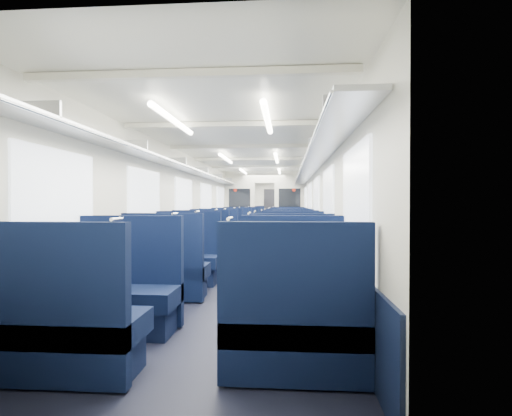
% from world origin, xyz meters
% --- Properties ---
extents(floor, '(2.80, 18.00, 0.01)m').
position_xyz_m(floor, '(0.00, 0.00, 0.00)').
color(floor, black).
rests_on(floor, ground).
extents(ceiling, '(2.80, 18.00, 0.01)m').
position_xyz_m(ceiling, '(0.00, 0.00, 2.35)').
color(ceiling, white).
rests_on(ceiling, wall_left).
extents(wall_left, '(0.02, 18.00, 2.35)m').
position_xyz_m(wall_left, '(-1.40, 0.00, 1.18)').
color(wall_left, beige).
rests_on(wall_left, floor).
extents(dado_left, '(0.03, 17.90, 0.70)m').
position_xyz_m(dado_left, '(-1.39, 0.00, 0.35)').
color(dado_left, black).
rests_on(dado_left, floor).
extents(wall_right, '(0.02, 18.00, 2.35)m').
position_xyz_m(wall_right, '(1.40, 0.00, 1.18)').
color(wall_right, beige).
rests_on(wall_right, floor).
extents(dado_right, '(0.03, 17.90, 0.70)m').
position_xyz_m(dado_right, '(1.39, 0.00, 0.35)').
color(dado_right, black).
rests_on(dado_right, floor).
extents(wall_far, '(2.80, 0.02, 2.35)m').
position_xyz_m(wall_far, '(0.00, 9.00, 1.18)').
color(wall_far, beige).
rests_on(wall_far, floor).
extents(luggage_rack_left, '(0.36, 17.40, 0.18)m').
position_xyz_m(luggage_rack_left, '(-1.21, 0.00, 1.97)').
color(luggage_rack_left, '#B2B5BA').
rests_on(luggage_rack_left, wall_left).
extents(luggage_rack_right, '(0.36, 17.40, 0.18)m').
position_xyz_m(luggage_rack_right, '(1.21, 0.00, 1.97)').
color(luggage_rack_right, '#B2B5BA').
rests_on(luggage_rack_right, wall_right).
extents(windows, '(2.78, 15.60, 0.75)m').
position_xyz_m(windows, '(0.00, -0.46, 1.42)').
color(windows, white).
rests_on(windows, wall_left).
extents(ceiling_fittings, '(2.70, 16.06, 0.11)m').
position_xyz_m(ceiling_fittings, '(0.00, -0.26, 2.29)').
color(ceiling_fittings, silver).
rests_on(ceiling_fittings, ceiling).
extents(end_door, '(0.75, 0.06, 2.00)m').
position_xyz_m(end_door, '(0.00, 8.94, 1.00)').
color(end_door, black).
rests_on(end_door, floor).
extents(bulkhead, '(2.80, 0.10, 2.35)m').
position_xyz_m(bulkhead, '(-0.00, 2.76, 1.23)').
color(bulkhead, silver).
rests_on(bulkhead, floor).
extents(seat_0, '(1.07, 0.59, 1.19)m').
position_xyz_m(seat_0, '(-0.83, -8.33, 0.37)').
color(seat_0, '#0B1636').
rests_on(seat_0, floor).
extents(seat_1, '(1.07, 0.59, 1.19)m').
position_xyz_m(seat_1, '(0.83, -8.18, 0.37)').
color(seat_1, '#0B1636').
rests_on(seat_1, floor).
extents(seat_2, '(1.07, 0.59, 1.19)m').
position_xyz_m(seat_2, '(-0.83, -7.24, 0.37)').
color(seat_2, '#0B1636').
rests_on(seat_2, floor).
extents(seat_3, '(1.07, 0.59, 1.19)m').
position_xyz_m(seat_3, '(0.83, -7.05, 0.37)').
color(seat_3, '#0B1636').
rests_on(seat_3, floor).
extents(seat_4, '(1.07, 0.59, 1.19)m').
position_xyz_m(seat_4, '(-0.83, -5.92, 0.37)').
color(seat_4, '#0B1636').
rests_on(seat_4, floor).
extents(seat_5, '(1.07, 0.59, 1.19)m').
position_xyz_m(seat_5, '(0.83, -5.96, 0.37)').
color(seat_5, '#0B1636').
rests_on(seat_5, floor).
extents(seat_6, '(1.07, 0.59, 1.19)m').
position_xyz_m(seat_6, '(-0.83, -4.83, 0.37)').
color(seat_6, '#0B1636').
rests_on(seat_6, floor).
extents(seat_7, '(1.07, 0.59, 1.19)m').
position_xyz_m(seat_7, '(0.83, -4.87, 0.37)').
color(seat_7, '#0B1636').
rests_on(seat_7, floor).
extents(seat_8, '(1.07, 0.59, 1.19)m').
position_xyz_m(seat_8, '(-0.83, -3.63, 0.37)').
color(seat_8, '#0B1636').
rests_on(seat_8, floor).
extents(seat_9, '(1.07, 0.59, 1.19)m').
position_xyz_m(seat_9, '(0.83, -3.64, 0.37)').
color(seat_9, '#0B1636').
rests_on(seat_9, floor).
extents(seat_10, '(1.07, 0.59, 1.19)m').
position_xyz_m(seat_10, '(-0.83, -2.60, 0.37)').
color(seat_10, '#0B1636').
rests_on(seat_10, floor).
extents(seat_11, '(1.07, 0.59, 1.19)m').
position_xyz_m(seat_11, '(0.83, -2.50, 0.37)').
color(seat_11, '#0B1636').
rests_on(seat_11, floor).
extents(seat_12, '(1.07, 0.59, 1.19)m').
position_xyz_m(seat_12, '(-0.83, -1.34, 0.37)').
color(seat_12, '#0B1636').
rests_on(seat_12, floor).
extents(seat_13, '(1.07, 0.59, 1.19)m').
position_xyz_m(seat_13, '(0.83, -1.36, 0.37)').
color(seat_13, '#0B1636').
rests_on(seat_13, floor).
extents(seat_14, '(1.07, 0.59, 1.19)m').
position_xyz_m(seat_14, '(-0.83, -0.10, 0.37)').
color(seat_14, '#0B1636').
rests_on(seat_14, floor).
extents(seat_15, '(1.07, 0.59, 1.19)m').
position_xyz_m(seat_15, '(0.83, -0.23, 0.37)').
color(seat_15, '#0B1636').
rests_on(seat_15, floor).
extents(seat_16, '(1.07, 0.59, 1.19)m').
position_xyz_m(seat_16, '(-0.83, 1.00, 0.37)').
color(seat_16, '#0B1636').
rests_on(seat_16, floor).
extents(seat_17, '(1.07, 0.59, 1.19)m').
position_xyz_m(seat_17, '(0.83, 1.00, 0.37)').
color(seat_17, '#0B1636').
rests_on(seat_17, floor).
extents(seat_18, '(1.07, 0.59, 1.19)m').
position_xyz_m(seat_18, '(-0.83, 2.12, 0.37)').
color(seat_18, '#0B1636').
rests_on(seat_18, floor).
extents(seat_19, '(1.07, 0.59, 1.19)m').
position_xyz_m(seat_19, '(0.83, 2.20, 0.37)').
color(seat_19, '#0B1636').
rests_on(seat_19, floor).
extents(seat_20, '(1.07, 0.59, 1.19)m').
position_xyz_m(seat_20, '(-0.83, 4.16, 0.37)').
color(seat_20, '#0B1636').
rests_on(seat_20, floor).
extents(seat_21, '(1.07, 0.59, 1.19)m').
position_xyz_m(seat_21, '(0.83, 4.11, 0.37)').
color(seat_21, '#0B1636').
rests_on(seat_21, floor).
extents(seat_22, '(1.07, 0.59, 1.19)m').
position_xyz_m(seat_22, '(-0.83, 5.24, 0.37)').
color(seat_22, '#0B1636').
rests_on(seat_22, floor).
extents(seat_23, '(1.07, 0.59, 1.19)m').
position_xyz_m(seat_23, '(0.83, 5.18, 0.37)').
color(seat_23, '#0B1636').
rests_on(seat_23, floor).
extents(seat_24, '(1.07, 0.59, 1.19)m').
position_xyz_m(seat_24, '(-0.83, 6.36, 0.37)').
color(seat_24, '#0B1636').
rests_on(seat_24, floor).
extents(seat_25, '(1.07, 0.59, 1.19)m').
position_xyz_m(seat_25, '(0.83, 6.45, 0.37)').
color(seat_25, '#0B1636').
rests_on(seat_25, floor).
extents(seat_26, '(1.07, 0.59, 1.19)m').
position_xyz_m(seat_26, '(-0.83, 7.56, 0.37)').
color(seat_26, '#0B1636').
rests_on(seat_26, floor).
extents(seat_27, '(1.07, 0.59, 1.19)m').
position_xyz_m(seat_27, '(0.83, 7.51, 0.37)').
color(seat_27, '#0B1636').
rests_on(seat_27, floor).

